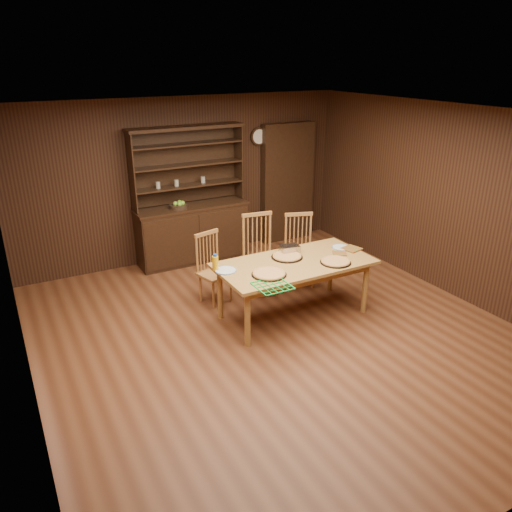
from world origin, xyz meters
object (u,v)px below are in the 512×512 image
chair_center (259,250)px  juice_bottle (215,263)px  chair_right (299,247)px  dining_table (294,268)px  chair_left (212,265)px  china_hutch (192,226)px

chair_center → juice_bottle: 1.19m
chair_right → juice_bottle: chair_right is taller
chair_center → dining_table: bearing=-80.8°
chair_center → chair_right: (0.63, -0.07, -0.04)m
chair_left → chair_center: chair_center is taller
chair_left → juice_bottle: (-0.24, -0.67, 0.33)m
dining_table → chair_center: size_ratio=1.74×
chair_left → chair_center: 0.74m
chair_center → chair_left: bearing=-173.1°
china_hutch → juice_bottle: 2.25m
dining_table → china_hutch: bearing=100.1°
china_hutch → dining_table: china_hutch is taller
china_hutch → chair_center: bearing=-74.7°
dining_table → chair_left: bearing=129.4°
chair_left → chair_right: size_ratio=0.93×
china_hutch → juice_bottle: size_ratio=10.21×
dining_table → chair_left: 1.18m
juice_bottle → china_hutch: bearing=75.6°
china_hutch → chair_left: china_hutch is taller
juice_bottle → chair_left: bearing=70.5°
china_hutch → dining_table: 2.44m
dining_table → chair_right: size_ratio=1.87×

